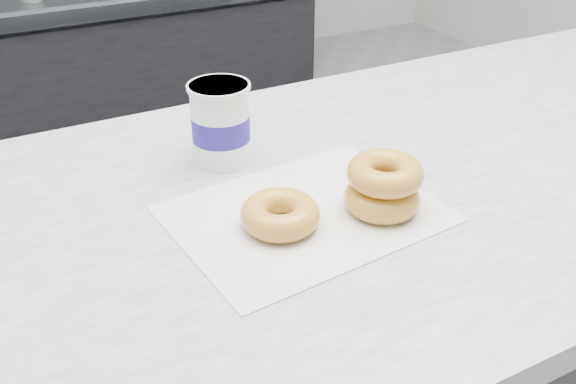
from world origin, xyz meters
name	(u,v)px	position (x,y,z in m)	size (l,w,h in m)	color
ground	(255,349)	(0.00, 0.00, 0.00)	(5.00, 5.00, 0.00)	#939396
counter	(387,377)	(0.00, -0.60, 0.45)	(3.06, 0.76, 0.90)	#333335
display_case	(73,10)	(0.00, 2.12, 0.49)	(2.40, 0.74, 1.25)	black
wax_paper	(305,213)	(-0.21, -0.64, 0.90)	(0.34, 0.26, 0.00)	silver
donut_single	(280,214)	(-0.25, -0.66, 0.92)	(0.10, 0.10, 0.04)	gold
donut_stack	(383,186)	(-0.11, -0.68, 0.94)	(0.14, 0.14, 0.07)	gold
coffee_cup	(221,123)	(-0.24, -0.45, 0.96)	(0.09, 0.09, 0.12)	white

